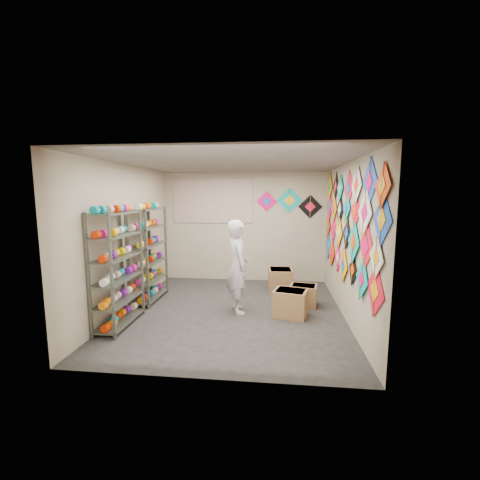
# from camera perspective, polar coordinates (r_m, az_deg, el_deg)

# --- Properties ---
(ground) EXTENTS (4.50, 4.50, 0.00)m
(ground) POSITION_cam_1_polar(r_m,az_deg,el_deg) (6.13, -1.26, -12.50)
(ground) COLOR black
(room_walls) EXTENTS (4.50, 4.50, 4.50)m
(room_walls) POSITION_cam_1_polar(r_m,az_deg,el_deg) (5.77, -1.31, 3.00)
(room_walls) COLOR tan
(room_walls) RESTS_ON ground
(shelf_rack_front) EXTENTS (0.40, 1.10, 1.90)m
(shelf_rack_front) POSITION_cam_1_polar(r_m,az_deg,el_deg) (5.60, -20.95, -4.90)
(shelf_rack_front) COLOR #4C5147
(shelf_rack_front) RESTS_ON ground
(shelf_rack_back) EXTENTS (0.40, 1.10, 1.90)m
(shelf_rack_back) POSITION_cam_1_polar(r_m,az_deg,el_deg) (6.75, -15.94, -2.53)
(shelf_rack_back) COLOR #4C5147
(shelf_rack_back) RESTS_ON ground
(string_spools) EXTENTS (0.12, 2.36, 0.12)m
(string_spools) POSITION_cam_1_polar(r_m,az_deg,el_deg) (6.15, -18.24, -2.74)
(string_spools) COLOR #DF1884
(string_spools) RESTS_ON ground
(kite_wall_display) EXTENTS (0.05, 4.34, 2.07)m
(kite_wall_display) POSITION_cam_1_polar(r_m,az_deg,el_deg) (5.84, 18.34, 2.71)
(kite_wall_display) COLOR red
(kite_wall_display) RESTS_ON room_walls
(back_wall_kites) EXTENTS (1.59, 0.02, 0.75)m
(back_wall_kites) POSITION_cam_1_polar(r_m,az_deg,el_deg) (7.94, 8.98, 6.53)
(back_wall_kites) COLOR #F9046A
(back_wall_kites) RESTS_ON room_walls
(poster) EXTENTS (2.00, 0.01, 1.10)m
(poster) POSITION_cam_1_polar(r_m,az_deg,el_deg) (8.08, -4.91, 6.93)
(poster) COLOR #6E53B4
(poster) RESTS_ON room_walls
(shopkeeper) EXTENTS (0.88, 0.80, 1.71)m
(shopkeeper) POSITION_cam_1_polar(r_m,az_deg,el_deg) (5.87, -0.39, -4.73)
(shopkeeper) COLOR beige
(shopkeeper) RESTS_ON ground
(carton_a) EXTENTS (0.67, 0.60, 0.47)m
(carton_a) POSITION_cam_1_polar(r_m,az_deg,el_deg) (5.90, 8.94, -11.00)
(carton_a) COLOR brown
(carton_a) RESTS_ON ground
(carton_b) EXTENTS (0.56, 0.49, 0.41)m
(carton_b) POSITION_cam_1_polar(r_m,az_deg,el_deg) (6.47, 11.21, -9.63)
(carton_b) COLOR brown
(carton_b) RESTS_ON ground
(carton_c) EXTENTS (0.56, 0.61, 0.51)m
(carton_c) POSITION_cam_1_polar(r_m,az_deg,el_deg) (7.32, 7.18, -7.07)
(carton_c) COLOR brown
(carton_c) RESTS_ON ground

